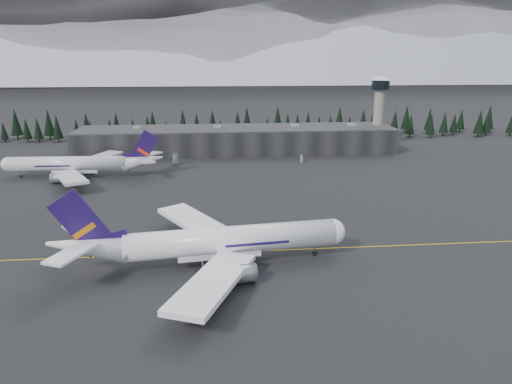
{
  "coord_description": "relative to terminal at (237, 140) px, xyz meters",
  "views": [
    {
      "loc": [
        -11.88,
        -107.5,
        46.73
      ],
      "look_at": [
        0.0,
        20.0,
        9.0
      ],
      "focal_mm": 32.0,
      "sensor_mm": 36.0,
      "label": 1
    }
  ],
  "objects": [
    {
      "name": "control_tower",
      "position": [
        75.0,
        3.0,
        17.11
      ],
      "size": [
        10.0,
        10.0,
        37.7
      ],
      "color": "gray",
      "rests_on": "ground"
    },
    {
      "name": "mountain_ridge",
      "position": [
        0.0,
        875.0,
        -6.3
      ],
      "size": [
        4400.0,
        900.0,
        420.0
      ],
      "primitive_type": null,
      "color": "white",
      "rests_on": "ground"
    },
    {
      "name": "jet_parked",
      "position": [
        -65.42,
        -46.28,
        -0.9
      ],
      "size": [
        65.18,
        60.1,
        19.16
      ],
      "rotation": [
        0.0,
        0.0,
        3.1
      ],
      "color": "silver",
      "rests_on": "ground"
    },
    {
      "name": "taxiline",
      "position": [
        0.0,
        -127.0,
        -6.29
      ],
      "size": [
        400.0,
        0.4,
        0.02
      ],
      "primitive_type": "cube",
      "color": "gold",
      "rests_on": "ground"
    },
    {
      "name": "jet_main",
      "position": [
        -14.22,
        -133.96,
        -0.58
      ],
      "size": [
        68.94,
        63.34,
        20.3
      ],
      "rotation": [
        0.0,
        0.0,
        0.11
      ],
      "color": "white",
      "rests_on": "ground"
    },
    {
      "name": "ground",
      "position": [
        0.0,
        -125.0,
        -6.3
      ],
      "size": [
        1400.0,
        1400.0,
        0.0
      ],
      "primitive_type": "plane",
      "color": "black",
      "rests_on": "ground"
    },
    {
      "name": "terminal",
      "position": [
        0.0,
        0.0,
        0.0
      ],
      "size": [
        160.0,
        30.0,
        12.6
      ],
      "color": "black",
      "rests_on": "ground"
    },
    {
      "name": "treeline",
      "position": [
        0.0,
        37.0,
        1.2
      ],
      "size": [
        360.0,
        20.0,
        15.0
      ],
      "primitive_type": "cube",
      "color": "black",
      "rests_on": "ground"
    },
    {
      "name": "gse_vehicle_b",
      "position": [
        28.37,
        -29.1,
        -5.64
      ],
      "size": [
        4.15,
        2.77,
        1.31
      ],
      "primitive_type": "imported",
      "rotation": [
        0.0,
        0.0,
        -1.22
      ],
      "color": "silver",
      "rests_on": "ground"
    },
    {
      "name": "gse_vehicle_a",
      "position": [
        -29.57,
        -27.12,
        -5.56
      ],
      "size": [
        3.53,
        5.71,
        1.47
      ],
      "primitive_type": "imported",
      "rotation": [
        0.0,
        0.0,
        0.22
      ],
      "color": "#BABABC",
      "rests_on": "ground"
    }
  ]
}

